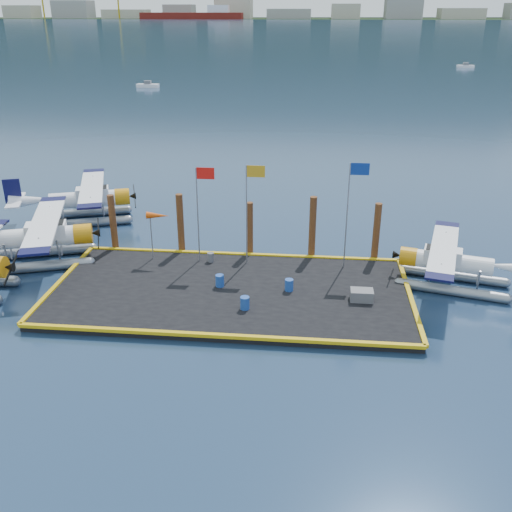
# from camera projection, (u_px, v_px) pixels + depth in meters

# --- Properties ---
(ground) EXTENTS (4000.00, 4000.00, 0.00)m
(ground) POSITION_uv_depth(u_px,v_px,m) (231.00, 295.00, 32.40)
(ground) COLOR #182949
(ground) RESTS_ON ground
(dock) EXTENTS (20.00, 10.00, 0.40)m
(dock) POSITION_uv_depth(u_px,v_px,m) (231.00, 292.00, 32.32)
(dock) COLOR black
(dock) RESTS_ON ground
(dock_bumpers) EXTENTS (20.25, 10.25, 0.18)m
(dock_bumpers) POSITION_uv_depth(u_px,v_px,m) (230.00, 288.00, 32.20)
(dock_bumpers) COLOR gold
(dock_bumpers) RESTS_ON dock
(far_backdrop) EXTENTS (3050.00, 2050.00, 810.00)m
(far_backdrop) POSITION_uv_depth(u_px,v_px,m) (403.00, 10.00, 1591.25)
(far_backdrop) COLOR black
(far_backdrop) RESTS_ON ground
(seaplane_b) EXTENTS (9.75, 10.42, 3.73)m
(seaplane_b) POSITION_uv_depth(u_px,v_px,m) (40.00, 240.00, 35.84)
(seaplane_b) COLOR gray
(seaplane_b) RESTS_ON ground
(seaplane_c) EXTENTS (9.57, 10.21, 3.66)m
(seaplane_c) POSITION_uv_depth(u_px,v_px,m) (88.00, 201.00, 43.04)
(seaplane_c) COLOR gray
(seaplane_c) RESTS_ON ground
(seaplane_d) EXTENTS (8.43, 9.11, 3.23)m
(seaplane_d) POSITION_uv_depth(u_px,v_px,m) (448.00, 264.00, 32.91)
(seaplane_d) COLOR gray
(seaplane_d) RESTS_ON ground
(drum_0) EXTENTS (0.49, 0.49, 0.69)m
(drum_0) POSITION_uv_depth(u_px,v_px,m) (220.00, 281.00, 32.47)
(drum_0) COLOR #1B4194
(drum_0) RESTS_ON dock
(drum_1) EXTENTS (0.49, 0.49, 0.69)m
(drum_1) POSITION_uv_depth(u_px,v_px,m) (245.00, 303.00, 30.02)
(drum_1) COLOR #1B4194
(drum_1) RESTS_ON dock
(drum_2) EXTENTS (0.48, 0.48, 0.67)m
(drum_2) POSITION_uv_depth(u_px,v_px,m) (289.00, 285.00, 31.98)
(drum_2) COLOR #1B4194
(drum_2) RESTS_ON dock
(drum_5) EXTENTS (0.42, 0.42, 0.59)m
(drum_5) POSITION_uv_depth(u_px,v_px,m) (211.00, 257.00, 35.66)
(drum_5) COLOR #525257
(drum_5) RESTS_ON dock
(crate) EXTENTS (1.23, 0.82, 0.61)m
(crate) POSITION_uv_depth(u_px,v_px,m) (362.00, 295.00, 30.91)
(crate) COLOR #525257
(crate) RESTS_ON dock
(flagpole_red) EXTENTS (1.14, 0.08, 6.00)m
(flagpole_red) POSITION_uv_depth(u_px,v_px,m) (201.00, 200.00, 34.32)
(flagpole_red) COLOR gray
(flagpole_red) RESTS_ON dock
(flagpole_yellow) EXTENTS (1.14, 0.08, 6.20)m
(flagpole_yellow) POSITION_uv_depth(u_px,v_px,m) (250.00, 200.00, 34.00)
(flagpole_yellow) COLOR gray
(flagpole_yellow) RESTS_ON dock
(flagpole_blue) EXTENTS (1.14, 0.08, 6.50)m
(flagpole_blue) POSITION_uv_depth(u_px,v_px,m) (351.00, 200.00, 33.38)
(flagpole_blue) COLOR gray
(flagpole_blue) RESTS_ON dock
(windsock) EXTENTS (1.40, 0.44, 3.12)m
(windsock) POSITION_uv_depth(u_px,v_px,m) (158.00, 217.00, 35.04)
(windsock) COLOR gray
(windsock) RESTS_ON dock
(piling_0) EXTENTS (0.44, 0.44, 4.00)m
(piling_0) POSITION_uv_depth(u_px,v_px,m) (113.00, 224.00, 37.31)
(piling_0) COLOR #462614
(piling_0) RESTS_ON ground
(piling_1) EXTENTS (0.44, 0.44, 4.20)m
(piling_1) POSITION_uv_depth(u_px,v_px,m) (181.00, 225.00, 36.85)
(piling_1) COLOR #462614
(piling_1) RESTS_ON ground
(piling_2) EXTENTS (0.44, 0.44, 3.80)m
(piling_2) POSITION_uv_depth(u_px,v_px,m) (250.00, 231.00, 36.52)
(piling_2) COLOR #462614
(piling_2) RESTS_ON ground
(piling_3) EXTENTS (0.44, 0.44, 4.30)m
(piling_3) POSITION_uv_depth(u_px,v_px,m) (312.00, 229.00, 36.05)
(piling_3) COLOR #462614
(piling_3) RESTS_ON ground
(piling_4) EXTENTS (0.44, 0.44, 4.00)m
(piling_4) POSITION_uv_depth(u_px,v_px,m) (376.00, 234.00, 35.74)
(piling_4) COLOR #462614
(piling_4) RESTS_ON ground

